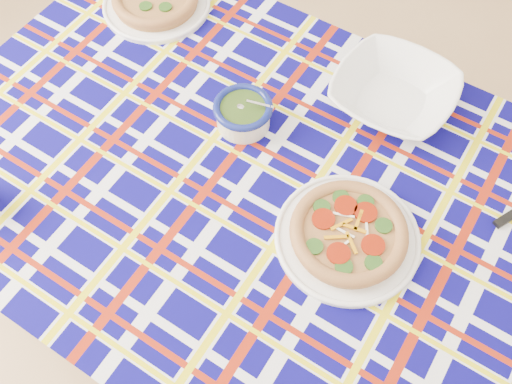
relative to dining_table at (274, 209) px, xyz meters
The scene contains 5 objects.
dining_table is the anchor object (origin of this frame).
tablecloth 0.02m from the dining_table, 116.57° to the left, with size 1.53×0.97×0.10m, color #09055A, non-canonical shape.
main_focaccia_plate 0.20m from the dining_table, ahead, with size 0.29×0.29×0.06m, color #9C6837, non-canonical shape.
pesto_bowl 0.22m from the dining_table, 141.05° to the left, with size 0.13×0.13×0.08m, color #1E340E, non-canonical shape.
serving_bowl 0.36m from the dining_table, 71.57° to the left, with size 0.26×0.26×0.06m, color white.
Camera 1 is at (0.20, -0.28, 1.70)m, focal length 40.00 mm.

